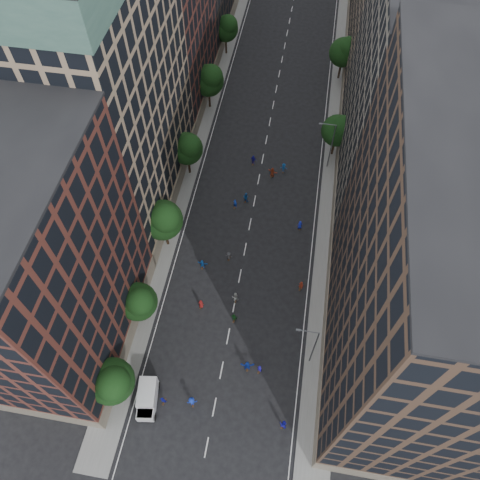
{
  "coord_description": "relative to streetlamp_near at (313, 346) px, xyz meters",
  "views": [
    {
      "loc": [
        5.37,
        -8.84,
        57.11
      ],
      "look_at": [
        -0.77,
        27.14,
        2.0
      ],
      "focal_mm": 35.0,
      "sensor_mm": 36.0,
      "label": 1
    }
  ],
  "objects": [
    {
      "name": "ground",
      "position": [
        -10.37,
        28.0,
        -5.17
      ],
      "size": [
        240.0,
        240.0,
        0.0
      ],
      "primitive_type": "plane",
      "color": "black",
      "rests_on": "ground"
    },
    {
      "name": "sidewalk_left",
      "position": [
        -22.37,
        35.5,
        -5.09
      ],
      "size": [
        4.0,
        105.0,
        0.15
      ],
      "primitive_type": "cube",
      "color": "slate",
      "rests_on": "ground"
    },
    {
      "name": "sidewalk_right",
      "position": [
        1.63,
        35.5,
        -5.09
      ],
      "size": [
        4.0,
        105.0,
        0.15
      ],
      "primitive_type": "cube",
      "color": "slate",
      "rests_on": "ground"
    },
    {
      "name": "bldg_left_a",
      "position": [
        -29.37,
        -1.0,
        9.83
      ],
      "size": [
        14.0,
        22.0,
        30.0
      ],
      "primitive_type": "cube",
      "color": "#562921",
      "rests_on": "ground"
    },
    {
      "name": "bldg_left_b",
      "position": [
        -29.37,
        23.0,
        11.83
      ],
      "size": [
        14.0,
        26.0,
        34.0
      ],
      "primitive_type": "cube",
      "color": "#987E63",
      "rests_on": "ground"
    },
    {
      "name": "bldg_left_c",
      "position": [
        -29.37,
        46.0,
        8.83
      ],
      "size": [
        14.0,
        20.0,
        28.0
      ],
      "primitive_type": "cube",
      "color": "#562921",
      "rests_on": "ground"
    },
    {
      "name": "bldg_right_a",
      "position": [
        8.63,
        3.0,
        12.83
      ],
      "size": [
        14.0,
        30.0,
        36.0
      ],
      "primitive_type": "cube",
      "color": "#453125",
      "rests_on": "ground"
    },
    {
      "name": "bldg_right_b",
      "position": [
        8.63,
        32.0,
        11.33
      ],
      "size": [
        14.0,
        28.0,
        33.0
      ],
      "primitive_type": "cube",
      "color": "#686256",
      "rests_on": "ground"
    },
    {
      "name": "tree_left_0",
      "position": [
        -21.38,
        -8.15,
        0.79
      ],
      "size": [
        5.2,
        5.2,
        8.83
      ],
      "color": "black",
      "rests_on": "ground"
    },
    {
      "name": "tree_left_1",
      "position": [
        -21.39,
        1.86,
        0.38
      ],
      "size": [
        4.8,
        4.8,
        8.21
      ],
      "color": "black",
      "rests_on": "ground"
    },
    {
      "name": "tree_left_2",
      "position": [
        -21.36,
        13.83,
        1.19
      ],
      "size": [
        5.6,
        5.6,
        9.45
      ],
      "color": "black",
      "rests_on": "ground"
    },
    {
      "name": "tree_left_3",
      "position": [
        -21.38,
        27.85,
        0.65
      ],
      "size": [
        5.0,
        5.0,
        8.58
      ],
      "color": "black",
      "rests_on": "ground"
    },
    {
      "name": "tree_left_4",
      "position": [
        -21.37,
        43.84,
        0.93
      ],
      "size": [
        5.4,
        5.4,
        9.08
      ],
      "color": "black",
      "rests_on": "ground"
    },
    {
      "name": "tree_left_5",
      "position": [
        -21.39,
        59.86,
        0.51
      ],
      "size": [
        4.8,
        4.8,
        8.33
      ],
      "color": "black",
      "rests_on": "ground"
    },
    {
      "name": "tree_right_a",
      "position": [
        1.02,
        35.85,
        0.46
      ],
      "size": [
        5.0,
        5.0,
        8.39
      ],
      "color": "black",
      "rests_on": "ground"
    },
    {
      "name": "tree_right_b",
      "position": [
        1.02,
        55.85,
        0.79
      ],
      "size": [
        5.2,
        5.2,
        8.83
      ],
      "color": "black",
      "rests_on": "ground"
    },
    {
      "name": "streetlamp_near",
      "position": [
        0.0,
        0.0,
        0.0
      ],
      "size": [
        2.64,
        0.22,
        9.06
      ],
      "color": "#595B60",
      "rests_on": "ground"
    },
    {
      "name": "streetlamp_far",
      "position": [
        0.0,
        33.0,
        0.0
      ],
      "size": [
        2.64,
        0.22,
        9.06
      ],
      "color": "#595B60",
      "rests_on": "ground"
    },
    {
      "name": "cargo_van",
      "position": [
        -18.18,
        -8.14,
        -3.85
      ],
      "size": [
        2.84,
        4.94,
        2.49
      ],
      "rotation": [
        0.0,
        0.0,
        0.15
      ],
      "color": "white",
      "rests_on": "ground"
    },
    {
      "name": "skater_0",
      "position": [
        -18.63,
        -7.73,
        -4.38
      ],
      "size": [
        0.9,
        0.74,
        1.58
      ],
      "primitive_type": "imported",
      "rotation": [
        0.0,
        0.0,
        2.78
      ],
      "color": "#1544AE",
      "rests_on": "ground"
    },
    {
      "name": "skater_1",
      "position": [
        -5.73,
        -2.3,
        -4.36
      ],
      "size": [
        0.68,
        0.56,
        1.61
      ],
      "primitive_type": "imported",
      "rotation": [
        0.0,
        0.0,
        2.8
      ],
      "color": "#1E15AF",
      "rests_on": "ground"
    },
    {
      "name": "skater_2",
      "position": [
        -2.14,
        -8.21,
        -4.26
      ],
      "size": [
        1.07,
        0.95,
        1.82
      ],
      "primitive_type": "imported",
      "rotation": [
        0.0,
        0.0,
        2.79
      ],
      "color": "#1816B3",
      "rests_on": "ground"
    },
    {
      "name": "skater_3",
      "position": [
        -12.99,
        -7.57,
        -4.23
      ],
      "size": [
        1.37,
        1.03,
        1.88
      ],
      "primitive_type": "imported",
      "rotation": [
        0.0,
        0.0,
        3.44
      ],
      "color": "#1630B4",
      "rests_on": "ground"
    },
    {
      "name": "skater_4",
      "position": [
        -16.38,
        -7.94,
        -4.39
      ],
      "size": [
        0.97,
        0.56,
        1.56
      ],
      "primitive_type": "imported",
      "rotation": [
        0.0,
        0.0,
        2.94
      ],
      "color": "#161BB3",
      "rests_on": "ground"
    },
    {
      "name": "skater_5",
      "position": [
        -7.27,
        -2.25,
        -4.22
      ],
      "size": [
        1.81,
        0.8,
        1.89
      ],
      "primitive_type": "imported",
      "rotation": [
        0.0,
        0.0,
        3.29
      ],
      "color": "#1432A7",
      "rests_on": "ground"
    },
    {
      "name": "skater_6",
      "position": [
        -14.67,
        5.03,
        -4.39
      ],
      "size": [
        0.85,
        0.65,
        1.55
      ],
      "primitive_type": "imported",
      "rotation": [
        0.0,
        0.0,
        2.92
      ],
      "color": "maroon",
      "rests_on": "ground"
    },
    {
      "name": "skater_7",
      "position": [
        -1.87,
        9.98,
        -4.29
      ],
      "size": [
        0.72,
        0.56,
        1.76
      ],
      "primitive_type": "imported",
      "rotation": [
        0.0,
        0.0,
        2.91
      ],
      "color": "maroon",
      "rests_on": "ground"
    },
    {
      "name": "skater_8",
      "position": [
        -10.36,
        6.73,
        -4.27
      ],
      "size": [
        1.0,
        0.85,
        1.79
      ],
      "primitive_type": "imported",
      "rotation": [
        0.0,
        0.0,
        3.36
      ],
      "color": "#B9B9B5",
      "rests_on": "ground"
    },
    {
      "name": "skater_9",
      "position": [
        -12.38,
        13.03,
        -4.42
      ],
      "size": [
        1.0,
        0.61,
        1.5
      ],
      "primitive_type": "imported",
      "rotation": [
        0.0,
        0.0,
        3.08
      ],
      "color": "#393A3E",
      "rests_on": "ground"
    },
    {
      "name": "skater_10",
      "position": [
        -9.98,
        3.85,
        -4.36
      ],
      "size": [
        1.0,
        0.54,
        1.62
      ],
      "primitive_type": "imported",
      "rotation": [
        0.0,
        0.0,
        2.99
      ],
      "color": "#1D6124",
      "rests_on": "ground"
    },
    {
      "name": "skater_11",
      "position": [
        -15.78,
        11.04,
        -4.35
      ],
      "size": [
        1.55,
        0.62,
        1.63
      ],
      "primitive_type": "imported",
      "rotation": [
        0.0,
        0.0,
        3.05
      ],
      "color": "#144DA4",
      "rests_on": "ground"
    },
    {
      "name": "skater_12",
      "position": [
        -2.99,
        20.04,
        -4.39
      ],
      "size": [
        0.85,
        0.66,
        1.55
      ],
      "primitive_type": "imported",
      "rotation": [
        0.0,
        0.0,
        3.37
      ],
      "color": "#1622B9",
      "rests_on": "ground"
    },
    {
      "name": "skater_13",
      "position": [
        -13.12,
        22.32,
        -4.32
      ],
      "size": [
        0.71,
        0.57,
        1.69
      ],
      "primitive_type": "imported",
      "rotation": [
        0.0,
        0.0,
        2.84
      ],
      "color": "#1739BC",
      "rests_on": "ground"
    },
    {
      "name": "skater_14",
      "position": [
        -11.72,
        23.8,
        -4.29
      ],
      "size": [
        1.0,
        0.87,
        1.76
      ],
      "primitive_type": "imported",
      "rotation": [
        0.0,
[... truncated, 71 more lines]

